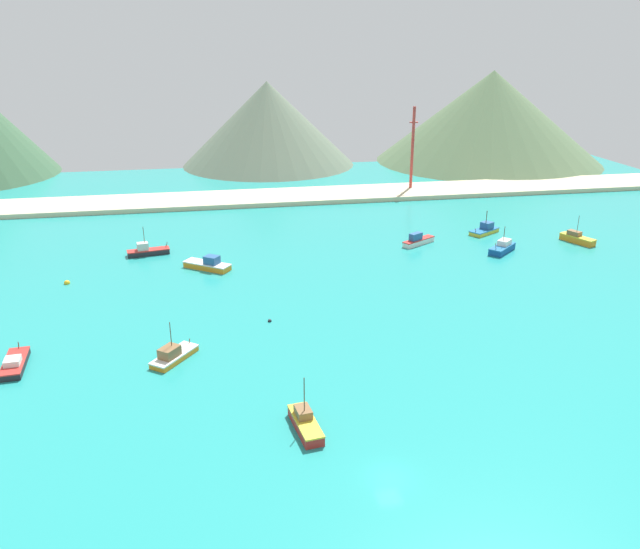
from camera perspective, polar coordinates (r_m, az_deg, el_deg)
name	(u,v)px	position (r m, az deg, el deg)	size (l,w,h in m)	color
ground	(332,347)	(92.32, 1.06, -6.61)	(260.00, 280.00, 0.50)	teal
fishing_boat_0	(173,355)	(90.18, -13.23, -7.15)	(6.81, 7.74, 5.88)	orange
fishing_boat_1	(305,423)	(73.71, -1.35, -13.34)	(3.27, 7.69, 6.59)	red
fishing_boat_2	(147,251)	(134.51, -15.44, 2.09)	(8.79, 3.91, 6.07)	#232328
fishing_boat_3	(208,264)	(123.61, -10.14, 0.90)	(9.45, 7.98, 2.77)	orange
fishing_boat_4	(502,248)	(136.93, 16.26, 2.37)	(7.71, 7.24, 5.53)	#14478C
fishing_boat_5	(485,230)	(149.20, 14.76, 3.96)	(8.20, 6.64, 5.31)	gold
fishing_boat_6	(577,238)	(148.75, 22.34, 3.06)	(5.16, 8.10, 6.06)	orange
fishing_boat_7	(418,240)	(137.84, 8.89, 3.09)	(8.33, 6.02, 2.77)	silver
fishing_boat_10	(15,363)	(95.60, -26.03, -7.28)	(3.36, 8.37, 1.99)	#232328
buoy_0	(270,321)	(99.86, -4.60, -4.24)	(0.62, 0.62, 0.62)	#232328
buoy_1	(67,283)	(123.52, -22.02, -0.71)	(1.04, 1.04, 1.04)	gold
beach_strip	(268,197)	(176.05, -4.79, 7.00)	(247.00, 17.25, 1.20)	beige
hill_central	(268,124)	(225.10, -4.78, 13.52)	(60.26, 60.26, 28.39)	#60705B
hill_east	(490,117)	(237.98, 15.22, 13.68)	(79.80, 79.80, 31.64)	#56704C
radio_tower	(412,149)	(184.54, 8.40, 11.22)	(2.42, 1.94, 24.23)	#B7332D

